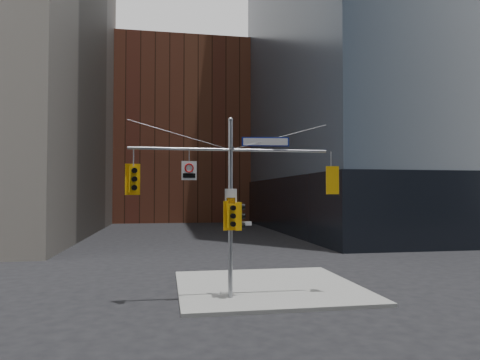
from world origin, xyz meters
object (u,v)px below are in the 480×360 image
object	(u,v)px
signal_assembly	(230,189)
regulatory_sign_arm	(189,170)
traffic_light_pole_side	(238,216)
traffic_light_east_arm	(331,180)
street_sign_blade	(265,142)
traffic_light_pole_front	(231,216)
traffic_light_west_arm	(133,179)

from	to	relation	value
signal_assembly	regulatory_sign_arm	xyz separation A→B (m)	(-1.64, -0.02, 0.76)
traffic_light_pole_side	regulatory_sign_arm	xyz separation A→B (m)	(-1.97, -0.03, 1.82)
traffic_light_east_arm	street_sign_blade	size ratio (longest dim) A/B	0.60
traffic_light_east_arm	regulatory_sign_arm	size ratio (longest dim) A/B	1.56
signal_assembly	traffic_light_pole_side	xyz separation A→B (m)	(0.33, 0.01, -1.07)
traffic_light_east_arm	regulatory_sign_arm	distance (m)	5.88
traffic_light_east_arm	traffic_light_pole_side	distance (m)	4.16
traffic_light_pole_front	traffic_light_west_arm	bearing A→B (deg)	164.11
traffic_light_pole_side	regulatory_sign_arm	bearing A→B (deg)	82.98
signal_assembly	traffic_light_west_arm	distance (m)	3.78
street_sign_blade	traffic_light_pole_side	bearing A→B (deg)	-173.72
traffic_light_west_arm	traffic_light_east_arm	bearing A→B (deg)	-14.72
traffic_light_pole_front	street_sign_blade	xyz separation A→B (m)	(1.44, 0.27, 2.97)
traffic_light_west_arm	regulatory_sign_arm	world-z (taller)	regulatory_sign_arm
signal_assembly	traffic_light_west_arm	world-z (taller)	signal_assembly
traffic_light_east_arm	traffic_light_pole_side	xyz separation A→B (m)	(-3.90, 0.01, -1.45)
signal_assembly	traffic_light_pole_side	distance (m)	1.12
traffic_light_west_arm	signal_assembly	bearing A→B (deg)	-14.83
signal_assembly	regulatory_sign_arm	distance (m)	1.81
traffic_light_east_arm	traffic_light_pole_front	distance (m)	4.47
regulatory_sign_arm	street_sign_blade	bearing A→B (deg)	-7.08
signal_assembly	street_sign_blade	xyz separation A→B (m)	(1.43, 0.00, 1.93)
traffic_light_west_arm	regulatory_sign_arm	xyz separation A→B (m)	(2.12, -0.03, 0.37)
signal_assembly	traffic_light_east_arm	world-z (taller)	signal_assembly
traffic_light_pole_front	street_sign_blade	distance (m)	3.31
traffic_light_pole_front	regulatory_sign_arm	xyz separation A→B (m)	(-1.64, 0.25, 1.79)
traffic_light_east_arm	traffic_light_pole_front	size ratio (longest dim) A/B	1.00
traffic_light_east_arm	street_sign_blade	world-z (taller)	street_sign_blade
traffic_light_pole_side	street_sign_blade	bearing A→B (deg)	-98.53
traffic_light_east_arm	regulatory_sign_arm	xyz separation A→B (m)	(-5.87, -0.02, 0.37)
signal_assembly	traffic_light_east_arm	bearing A→B (deg)	0.02
traffic_light_west_arm	traffic_light_pole_front	bearing A→B (deg)	-18.90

